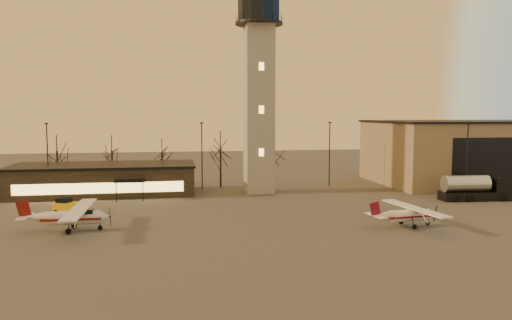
# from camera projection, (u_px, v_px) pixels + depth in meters

# --- Properties ---
(ground) EXTENTS (220.00, 220.00, 0.00)m
(ground) POSITION_uv_depth(u_px,v_px,m) (319.00, 246.00, 43.48)
(ground) COLOR #44413F
(ground) RESTS_ON ground
(control_tower) EXTENTS (6.80, 6.80, 32.60)m
(control_tower) POSITION_uv_depth(u_px,v_px,m) (259.00, 79.00, 71.38)
(control_tower) COLOR gray
(control_tower) RESTS_ON ground
(hangar) EXTENTS (30.60, 20.60, 10.30)m
(hangar) POSITION_uv_depth(u_px,v_px,m) (469.00, 152.00, 82.43)
(hangar) COLOR #8A795A
(hangar) RESTS_ON ground
(terminal) EXTENTS (25.40, 12.20, 4.30)m
(terminal) POSITION_uv_depth(u_px,v_px,m) (104.00, 179.00, 70.93)
(terminal) COLOR black
(terminal) RESTS_ON ground
(light_poles) EXTENTS (58.50, 12.25, 10.14)m
(light_poles) POSITION_uv_depth(u_px,v_px,m) (261.00, 155.00, 73.47)
(light_poles) COLOR black
(light_poles) RESTS_ON ground
(tree_row) EXTENTS (37.20, 9.20, 8.80)m
(tree_row) POSITION_uv_depth(u_px,v_px,m) (164.00, 148.00, 79.02)
(tree_row) COLOR black
(tree_row) RESTS_ON ground
(cessna_front) EXTENTS (8.14, 10.26, 2.82)m
(cessna_front) POSITION_uv_depth(u_px,v_px,m) (411.00, 217.00, 50.74)
(cessna_front) COLOR white
(cessna_front) RESTS_ON ground
(cessna_rear) EXTENTS (9.15, 11.57, 3.20)m
(cessna_rear) POSITION_uv_depth(u_px,v_px,m) (76.00, 220.00, 48.79)
(cessna_rear) COLOR silver
(cessna_rear) RESTS_ON ground
(fuel_truck) EXTENTS (9.23, 3.53, 3.36)m
(fuel_truck) POSITION_uv_depth(u_px,v_px,m) (474.00, 190.00, 66.00)
(fuel_truck) COLOR black
(fuel_truck) RESTS_ON ground
(service_cart) EXTENTS (3.29, 2.70, 1.85)m
(service_cart) POSITION_uv_depth(u_px,v_px,m) (67.00, 208.00, 56.96)
(service_cart) COLOR gold
(service_cart) RESTS_ON ground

